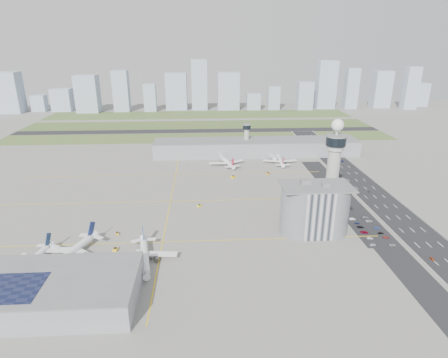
{
  "coord_description": "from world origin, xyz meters",
  "views": [
    {
      "loc": [
        -14.96,
        -225.73,
        110.99
      ],
      "look_at": [
        0.0,
        35.0,
        15.0
      ],
      "focal_mm": 30.0,
      "sensor_mm": 36.0,
      "label": 1
    }
  ],
  "objects": [
    {
      "name": "taxiway_line_v",
      "position": [
        -40.0,
        30.0,
        0.01
      ],
      "size": [
        0.6,
        260.0,
        0.01
      ],
      "primitive_type": "cube",
      "color": "yellow",
      "rests_on": "ground"
    },
    {
      "name": "car_lot_7",
      "position": [
        93.94,
        -32.8,
        0.55
      ],
      "size": [
        3.95,
        2.07,
        1.09
      ],
      "primitive_type": "imported",
      "rotation": [
        0.0,
        0.0,
        1.42
      ],
      "color": "maroon",
      "rests_on": "ground"
    },
    {
      "name": "near_terminal",
      "position": [
        -88.07,
        -82.02,
        6.43
      ],
      "size": [
        84.0,
        42.0,
        13.0
      ],
      "color": "gray",
      "rests_on": "ground"
    },
    {
      "name": "tug_4",
      "position": [
        10.54,
        78.23,
        1.02
      ],
      "size": [
        4.22,
        4.18,
        2.05
      ],
      "primitive_type": null,
      "rotation": [
        0.0,
        0.0,
        2.33
      ],
      "color": "#FECA04",
      "rests_on": "ground"
    },
    {
      "name": "car_lot_3",
      "position": [
        83.74,
        -18.93,
        0.62
      ],
      "size": [
        4.4,
        2.15,
        1.23
      ],
      "primitive_type": "imported",
      "rotation": [
        0.0,
        0.0,
        1.47
      ],
      "color": "black",
      "rests_on": "ground"
    },
    {
      "name": "skyline_bldg_14",
      "position": [
        244.74,
        426.38,
        34.37
      ],
      "size": [
        21.59,
        17.28,
        68.75
      ],
      "primitive_type": "cube",
      "color": "#9EADC1",
      "rests_on": "ground"
    },
    {
      "name": "jet_bridge_far_1",
      "position": [
        52.0,
        132.0,
        2.85
      ],
      "size": [
        5.39,
        14.31,
        5.7
      ],
      "primitive_type": null,
      "rotation": [
        0.0,
        0.0,
        -1.4
      ],
      "color": "silver",
      "rests_on": "ground"
    },
    {
      "name": "car_hw_2",
      "position": [
        121.61,
        118.5,
        0.56
      ],
      "size": [
        2.06,
        4.1,
        1.11
      ],
      "primitive_type": "imported",
      "rotation": [
        0.0,
        0.0,
        0.05
      ],
      "color": "navy",
      "rests_on": "ground"
    },
    {
      "name": "grass_strip_2",
      "position": [
        -20.0,
        380.0,
        0.04
      ],
      "size": [
        480.0,
        70.0,
        0.08
      ],
      "primitive_type": "cube",
      "color": "#385428",
      "rests_on": "ground"
    },
    {
      "name": "airplane_near_a",
      "position": [
        -106.24,
        -52.58,
        5.41
      ],
      "size": [
        40.31,
        44.75,
        10.83
      ],
      "primitive_type": null,
      "rotation": [
        0.0,
        0.0,
        -1.78
      ],
      "color": "white",
      "rests_on": "ground"
    },
    {
      "name": "ground",
      "position": [
        0.0,
        0.0,
        0.0
      ],
      "size": [
        1000.0,
        1000.0,
        0.0
      ],
      "primitive_type": "plane",
      "color": "gray"
    },
    {
      "name": "skyline_bldg_5",
      "position": [
        -150.11,
        419.66,
        33.44
      ],
      "size": [
        25.49,
        20.39,
        66.89
      ],
      "primitive_type": "cube",
      "color": "#9EADC1",
      "rests_on": "ground"
    },
    {
      "name": "skyline_bldg_6",
      "position": [
        -102.68,
        417.9,
        22.6
      ],
      "size": [
        20.04,
        16.03,
        45.2
      ],
      "primitive_type": "cube",
      "color": "#9EADC1",
      "rests_on": "ground"
    },
    {
      "name": "barrier_left",
      "position": [
        101.0,
        0.0,
        0.6
      ],
      "size": [
        0.6,
        500.0,
        1.2
      ],
      "primitive_type": "cube",
      "color": "#9E9E99",
      "rests_on": "ground"
    },
    {
      "name": "skyline_bldg_16",
      "position": [
        345.49,
        415.96,
        35.78
      ],
      "size": [
        23.04,
        18.43,
        71.56
      ],
      "primitive_type": "cube",
      "color": "#9EADC1",
      "rests_on": "ground"
    },
    {
      "name": "car_lot_4",
      "position": [
        83.83,
        -13.45,
        0.56
      ],
      "size": [
        3.27,
        1.32,
        1.11
      ],
      "primitive_type": "imported",
      "rotation": [
        0.0,
        0.0,
        1.57
      ],
      "color": "#19234E",
      "rests_on": "ground"
    },
    {
      "name": "skyline_bldg_17",
      "position": [
        382.05,
        443.29,
        20.53
      ],
      "size": [
        22.64,
        18.11,
        41.06
      ],
      "primitive_type": "cube",
      "color": "#9EADC1",
      "rests_on": "ground"
    },
    {
      "name": "car_hw_0",
      "position": [
        107.73,
        -57.51,
        0.56
      ],
      "size": [
        1.37,
        3.3,
        1.12
      ],
      "primitive_type": "imported",
      "rotation": [
        0.0,
        0.0,
        -0.02
      ],
      "color": "#993614",
      "rests_on": "ground"
    },
    {
      "name": "jet_bridge_far_0",
      "position": [
        2.0,
        132.0,
        2.85
      ],
      "size": [
        5.39,
        14.31,
        5.7
      ],
      "primitive_type": null,
      "rotation": [
        0.0,
        0.0,
        -1.4
      ],
      "color": "silver",
      "rests_on": "ground"
    },
    {
      "name": "skyline_bldg_2",
      "position": [
        -291.25,
        430.16,
        13.39
      ],
      "size": [
        22.81,
        18.25,
        26.79
      ],
      "primitive_type": "cube",
      "color": "#9EADC1",
      "rests_on": "ground"
    },
    {
      "name": "skyline_bldg_13",
      "position": [
        201.27,
        433.27,
        40.6
      ],
      "size": [
        32.26,
        25.81,
        81.2
      ],
      "primitive_type": "cube",
      "color": "#9EADC1",
      "rests_on": "ground"
    },
    {
      "name": "car_hw_4",
      "position": [
        108.15,
        180.47,
        0.59
      ],
      "size": [
        1.95,
        3.64,
        1.18
      ],
      "primitive_type": "imported",
      "rotation": [
        0.0,
        0.0,
        -0.17
      ],
      "color": "gray",
      "rests_on": "ground"
    },
    {
      "name": "secondary_tower",
      "position": [
        30.0,
        150.0,
        18.8
      ],
      "size": [
        8.6,
        8.6,
        31.9
      ],
      "color": "#ADAAA5",
      "rests_on": "ground"
    },
    {
      "name": "highway",
      "position": [
        115.0,
        0.0,
        0.05
      ],
      "size": [
        28.0,
        500.0,
        0.1
      ],
      "primitive_type": "cube",
      "color": "black",
      "rests_on": "ground"
    },
    {
      "name": "taxiway_line_h_2",
      "position": [
        -40.0,
        90.0,
        0.01
      ],
      "size": [
        260.0,
        0.6,
        0.01
      ],
      "primitive_type": "cube",
      "color": "yellow",
      "rests_on": "ground"
    },
    {
      "name": "car_lot_11",
      "position": [
        92.55,
        -5.37,
        0.61
      ],
      "size": [
        4.4,
        2.33,
        1.22
      ],
      "primitive_type": "imported",
      "rotation": [
        0.0,
        0.0,
        1.42
      ],
      "color": "gray",
      "rests_on": "ground"
    },
    {
      "name": "runway",
      "position": [
        -20.0,
        262.0,
        0.06
      ],
      "size": [
        480.0,
        22.0,
        0.1
      ],
      "primitive_type": "cube",
      "color": "black",
      "rests_on": "ground"
    },
    {
      "name": "jet_bridge_near_2",
      "position": [
        -53.0,
        -61.0,
        2.85
      ],
      "size": [
        5.39,
        14.31,
        5.7
      ],
      "primitive_type": null,
      "rotation": [
        0.0,
        0.0,
        1.4
      ],
      "color": "silver",
      "rests_on": "ground"
    },
    {
      "name": "skyline_bldg_10",
      "position": [
        73.27,
        423.68,
        13.87
      ],
      "size": [
        23.01,
        18.41,
        27.75
      ],
      "primitive_type": "cube",
      "color": "#9EADC1",
      "rests_on": "ground"
    },
    {
      "name": "skyline_bldg_8",
      "position": [
        -19.42,
        431.56,
        41.69
      ],
      "size": [
        26.33,
        21.06,
        83.39
      ],
      "primitive_type": "cube",
      "color": "#9EADC1",
      "rests_on": "ground"
    },
    {
      "name": "jet_bridge_near_0",
      "position": [
        -113.0,
        -61.0,
        2.85
      ],
      "size": [
        5.39,
        14.31,
        5.7
      ],
      "primitive_type": null,
      "rotation": [
        0.0,
        0.0,
        1.4
      ],
      "color": "silver",
      "rests_on": "ground"
    },
    {
      "name": "car_lot_5",
      "position": [
        82.97,
        -7.45,
        0.64
      ],
      "size": [
        3.94,
        1.46,
        1.29
      ],
      "primitive_type": "imported",
      "rotation": [
        0.0,
        0.0,
        1.6
      ],
      "color": "white",
      "rests_on": "ground"
    },
    {
      "name": "control_tower",
      "position": [
        72.0,
        8.0,
        35.04
      ],
      "size": [
        14.0,
        14.0,
        64.5
      ],
      "color": "#ADAAA5",
      "rests_on": "ground"
    },
    {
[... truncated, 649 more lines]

